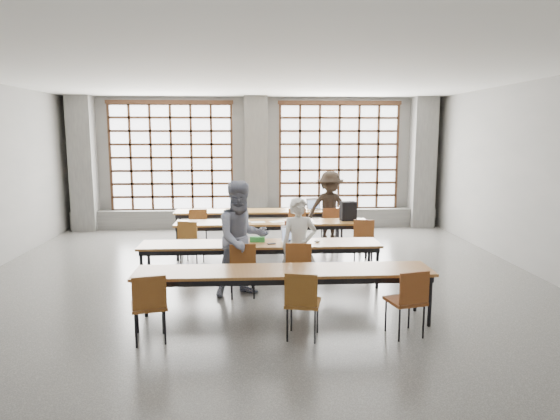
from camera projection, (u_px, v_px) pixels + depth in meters
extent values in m
plane|color=#4A4B48|center=(260.00, 287.00, 8.35)|extent=(11.00, 11.00, 0.00)
plane|color=silver|center=(259.00, 72.00, 7.81)|extent=(11.00, 11.00, 0.00)
plane|color=slate|center=(256.00, 163.00, 13.51)|extent=(10.00, 0.00, 10.00)
plane|color=slate|center=(277.00, 286.00, 2.65)|extent=(10.00, 0.00, 10.00)
plane|color=slate|center=(557.00, 181.00, 8.36)|extent=(0.00, 11.00, 11.00)
cube|color=#51514E|center=(83.00, 164.00, 12.97)|extent=(0.60, 0.55, 3.50)
cube|color=#51514E|center=(256.00, 163.00, 13.23)|extent=(0.60, 0.55, 3.50)
cube|color=#51514E|center=(422.00, 163.00, 13.49)|extent=(0.60, 0.55, 3.50)
cube|color=white|center=(172.00, 157.00, 13.33)|extent=(3.20, 0.02, 2.80)
cube|color=black|center=(171.00, 158.00, 13.26)|extent=(3.20, 0.05, 2.80)
cube|color=black|center=(173.00, 211.00, 13.48)|extent=(3.32, 0.07, 0.10)
cube|color=black|center=(170.00, 102.00, 13.03)|extent=(3.32, 0.07, 0.10)
cube|color=white|center=(338.00, 157.00, 13.59)|extent=(3.20, 0.02, 2.80)
cube|color=black|center=(339.00, 157.00, 13.51)|extent=(3.20, 0.05, 2.80)
cube|color=black|center=(338.00, 210.00, 13.73)|extent=(3.32, 0.07, 0.10)
cube|color=black|center=(340.00, 103.00, 13.29)|extent=(3.32, 0.07, 0.10)
cube|color=#51514E|center=(256.00, 219.00, 13.54)|extent=(9.80, 0.35, 0.50)
cube|color=brown|center=(260.00, 211.00, 11.85)|extent=(4.00, 0.70, 0.04)
cube|color=black|center=(260.00, 214.00, 11.86)|extent=(3.90, 0.64, 0.08)
cylinder|color=black|center=(177.00, 229.00, 11.51)|extent=(0.05, 0.05, 0.69)
cylinder|color=black|center=(181.00, 225.00, 12.09)|extent=(0.05, 0.05, 0.69)
cylinder|color=black|center=(342.00, 228.00, 11.73)|extent=(0.05, 0.05, 0.69)
cylinder|color=black|center=(337.00, 223.00, 12.31)|extent=(0.05, 0.05, 0.69)
cube|color=brown|center=(272.00, 223.00, 10.35)|extent=(4.00, 0.70, 0.04)
cube|color=black|center=(272.00, 225.00, 10.36)|extent=(3.90, 0.64, 0.08)
cylinder|color=black|center=(177.00, 244.00, 10.01)|extent=(0.05, 0.05, 0.69)
cylinder|color=black|center=(181.00, 238.00, 10.58)|extent=(0.05, 0.05, 0.69)
cylinder|color=black|center=(366.00, 242.00, 10.23)|extent=(0.05, 0.05, 0.69)
cylinder|color=black|center=(360.00, 236.00, 10.80)|extent=(0.05, 0.05, 0.69)
cube|color=brown|center=(261.00, 244.00, 8.35)|extent=(4.00, 0.70, 0.04)
cube|color=black|center=(261.00, 248.00, 8.36)|extent=(3.90, 0.64, 0.08)
cylinder|color=black|center=(142.00, 272.00, 8.01)|extent=(0.05, 0.05, 0.69)
cylinder|color=black|center=(149.00, 262.00, 8.58)|extent=(0.05, 0.05, 0.69)
cylinder|color=black|center=(377.00, 268.00, 8.23)|extent=(0.05, 0.05, 0.69)
cylinder|color=black|center=(369.00, 259.00, 8.80)|extent=(0.05, 0.05, 0.69)
cube|color=brown|center=(284.00, 271.00, 6.72)|extent=(4.00, 0.70, 0.04)
cube|color=black|center=(284.00, 275.00, 6.73)|extent=(3.90, 0.64, 0.08)
cylinder|color=black|center=(136.00, 307.00, 6.39)|extent=(0.05, 0.05, 0.69)
cylinder|color=black|center=(146.00, 293.00, 6.96)|extent=(0.05, 0.05, 0.69)
cylinder|color=black|center=(430.00, 301.00, 6.60)|extent=(0.05, 0.05, 0.69)
cylinder|color=black|center=(416.00, 288.00, 7.18)|extent=(0.05, 0.05, 0.69)
cube|color=brown|center=(199.00, 227.00, 11.27)|extent=(0.45, 0.45, 0.04)
cube|color=brown|center=(198.00, 218.00, 11.04)|extent=(0.40, 0.06, 0.40)
cylinder|color=black|center=(199.00, 237.00, 11.31)|extent=(0.02, 0.02, 0.45)
cube|color=brown|center=(295.00, 226.00, 11.40)|extent=(0.46, 0.46, 0.04)
cube|color=brown|center=(297.00, 217.00, 11.17)|extent=(0.40, 0.07, 0.40)
cylinder|color=black|center=(295.00, 235.00, 11.43)|extent=(0.02, 0.02, 0.45)
cube|color=brown|center=(330.00, 225.00, 11.44)|extent=(0.42, 0.42, 0.04)
cube|color=brown|center=(332.00, 217.00, 11.21)|extent=(0.40, 0.03, 0.40)
cylinder|color=black|center=(330.00, 235.00, 11.48)|extent=(0.02, 0.02, 0.45)
cube|color=brown|center=(192.00, 241.00, 9.75)|extent=(0.52, 0.52, 0.04)
cube|color=brown|center=(187.00, 232.00, 9.53)|extent=(0.39, 0.14, 0.40)
cylinder|color=black|center=(192.00, 253.00, 9.79)|extent=(0.02, 0.02, 0.45)
cube|color=maroon|center=(294.00, 240.00, 9.87)|extent=(0.43, 0.43, 0.04)
cube|color=maroon|center=(295.00, 231.00, 9.64)|extent=(0.40, 0.04, 0.40)
cylinder|color=black|center=(294.00, 251.00, 9.90)|extent=(0.02, 0.02, 0.45)
cube|color=brown|center=(363.00, 239.00, 9.95)|extent=(0.50, 0.50, 0.04)
cube|color=brown|center=(364.00, 230.00, 9.72)|extent=(0.40, 0.11, 0.40)
cylinder|color=black|center=(363.00, 250.00, 9.98)|extent=(0.02, 0.02, 0.45)
cube|color=brown|center=(242.00, 268.00, 7.83)|extent=(0.45, 0.45, 0.04)
cube|color=brown|center=(243.00, 257.00, 7.60)|extent=(0.40, 0.06, 0.40)
cylinder|color=black|center=(242.00, 282.00, 7.86)|extent=(0.02, 0.02, 0.45)
cube|color=brown|center=(299.00, 267.00, 7.88)|extent=(0.48, 0.48, 0.04)
cube|color=brown|center=(298.00, 256.00, 7.65)|extent=(0.40, 0.09, 0.40)
cylinder|color=black|center=(299.00, 281.00, 7.92)|extent=(0.02, 0.02, 0.45)
cube|color=brown|center=(149.00, 306.00, 6.13)|extent=(0.51, 0.51, 0.04)
cube|color=brown|center=(149.00, 293.00, 5.90)|extent=(0.39, 0.13, 0.40)
cylinder|color=black|center=(150.00, 323.00, 6.16)|extent=(0.02, 0.02, 0.45)
cube|color=brown|center=(303.00, 303.00, 6.23)|extent=(0.50, 0.50, 0.04)
cube|color=brown|center=(301.00, 290.00, 6.00)|extent=(0.40, 0.12, 0.40)
cylinder|color=black|center=(303.00, 320.00, 6.27)|extent=(0.02, 0.02, 0.45)
cube|color=brown|center=(405.00, 301.00, 6.31)|extent=(0.51, 0.51, 0.04)
cube|color=brown|center=(414.00, 288.00, 6.08)|extent=(0.40, 0.12, 0.40)
cylinder|color=black|center=(404.00, 318.00, 6.34)|extent=(0.02, 0.02, 0.45)
imported|color=silver|center=(299.00, 246.00, 7.88)|extent=(0.58, 0.40, 1.55)
imported|color=navy|center=(242.00, 239.00, 7.81)|extent=(1.08, 0.97, 1.82)
imported|color=black|center=(330.00, 208.00, 11.43)|extent=(1.17, 0.77, 1.69)
cube|color=#BAB9BF|center=(293.00, 241.00, 8.43)|extent=(0.38, 0.29, 0.02)
cube|color=black|center=(293.00, 241.00, 8.41)|extent=(0.32, 0.21, 0.00)
cube|color=#BAB9BF|center=(292.00, 233.00, 8.54)|extent=(0.36, 0.10, 0.26)
cube|color=#8CAFF3|center=(292.00, 234.00, 8.54)|extent=(0.31, 0.08, 0.21)
cube|color=silver|center=(316.00, 209.00, 11.98)|extent=(0.43, 0.38, 0.02)
cube|color=black|center=(316.00, 209.00, 11.97)|extent=(0.35, 0.28, 0.00)
cube|color=silver|center=(313.00, 203.00, 12.08)|extent=(0.36, 0.20, 0.26)
cube|color=#93BAFE|center=(313.00, 204.00, 12.08)|extent=(0.31, 0.16, 0.21)
ellipsoid|color=white|center=(317.00, 241.00, 8.38)|extent=(0.11, 0.09, 0.04)
cube|color=#297E31|center=(257.00, 239.00, 8.42)|extent=(0.26, 0.11, 0.09)
cube|color=black|center=(271.00, 244.00, 8.26)|extent=(0.14, 0.10, 0.01)
cube|color=white|center=(243.00, 221.00, 10.36)|extent=(0.35, 0.30, 0.00)
cube|color=silver|center=(258.00, 222.00, 10.28)|extent=(0.32, 0.25, 0.00)
cube|color=white|center=(277.00, 222.00, 10.35)|extent=(0.36, 0.31, 0.00)
cube|color=black|center=(348.00, 211.00, 10.45)|extent=(0.35, 0.24, 0.40)
ellipsoid|color=silver|center=(297.00, 204.00, 11.93)|extent=(0.31, 0.27, 0.29)
cube|color=red|center=(149.00, 302.00, 6.12)|extent=(0.21, 0.11, 0.06)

